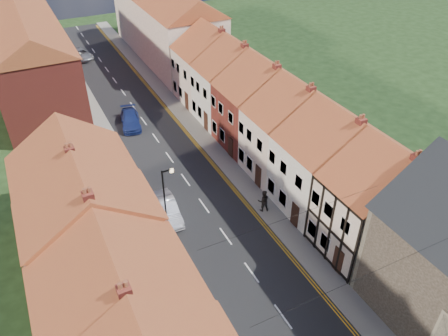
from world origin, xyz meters
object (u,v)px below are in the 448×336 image
(car_far, at_px, (130,120))
(pedestrian_right, at_px, (263,201))
(car_distant, at_px, (81,54))
(car_mid, at_px, (166,209))
(lamppost, at_px, (166,200))

(car_far, bearing_deg, pedestrian_right, -62.22)
(car_far, distance_m, car_distant, 21.86)
(car_distant, bearing_deg, car_mid, -106.80)
(car_mid, bearing_deg, pedestrian_right, -18.51)
(lamppost, bearing_deg, car_mid, 74.22)
(car_far, relative_size, car_distant, 1.00)
(car_far, relative_size, pedestrian_right, 2.48)
(lamppost, bearing_deg, pedestrian_right, -5.47)
(car_far, height_order, car_distant, car_far)
(car_mid, height_order, pedestrian_right, pedestrian_right)
(car_mid, relative_size, car_far, 0.96)
(lamppost, height_order, car_mid, lamppost)
(lamppost, bearing_deg, car_distant, 87.74)
(lamppost, distance_m, car_far, 18.04)
(pedestrian_right, bearing_deg, car_mid, -3.47)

